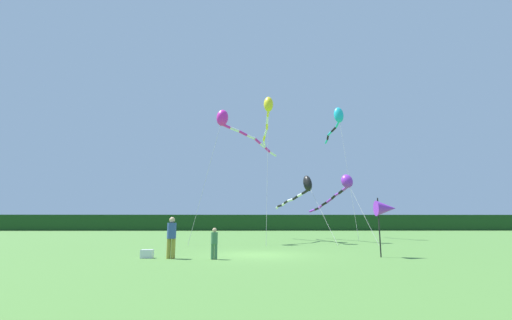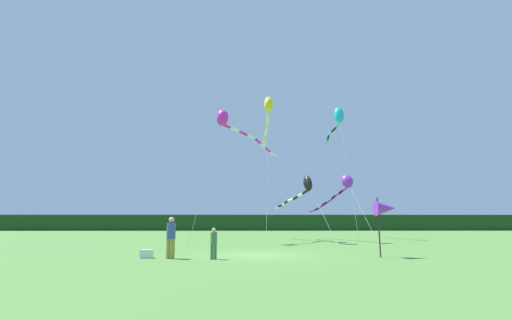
% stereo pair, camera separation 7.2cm
% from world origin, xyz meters
% --- Properties ---
extents(ground_plane, '(120.00, 120.00, 0.00)m').
position_xyz_m(ground_plane, '(0.00, 0.00, 0.00)').
color(ground_plane, '#477533').
extents(distant_treeline, '(108.00, 2.01, 2.72)m').
position_xyz_m(distant_treeline, '(0.00, 45.00, 1.36)').
color(distant_treeline, '#193D19').
rests_on(distant_treeline, ground).
extents(person_adult, '(0.38, 0.38, 1.75)m').
position_xyz_m(person_adult, '(-3.79, -1.70, 0.98)').
color(person_adult, olive).
rests_on(person_adult, ground).
extents(person_child, '(0.28, 0.28, 1.29)m').
position_xyz_m(person_child, '(-1.92, -2.01, 0.72)').
color(person_child, '#3F724C').
rests_on(person_child, ground).
extents(cooler_box, '(0.51, 0.32, 0.36)m').
position_xyz_m(cooler_box, '(-4.87, -1.44, 0.18)').
color(cooler_box, silver).
rests_on(cooler_box, ground).
extents(banner_flag_pole, '(0.90, 0.70, 2.62)m').
position_xyz_m(banner_flag_pole, '(5.73, -1.27, 2.13)').
color(banner_flag_pole, black).
rests_on(banner_flag_pole, ground).
extents(kite_purple, '(2.84, 10.11, 5.30)m').
position_xyz_m(kite_purple, '(6.92, 10.44, 4.29)').
color(kite_purple, '#B2B2B2').
rests_on(kite_purple, ground).
extents(kite_black, '(3.43, 9.41, 5.38)m').
position_xyz_m(kite_black, '(3.94, 11.26, 4.26)').
color(kite_black, '#B2B2B2').
rests_on(kite_black, ground).
extents(kite_magenta, '(6.54, 6.64, 10.12)m').
position_xyz_m(kite_magenta, '(-2.04, 9.18, 9.13)').
color(kite_magenta, '#B2B2B2').
rests_on(kite_magenta, ground).
extents(kite_cyan, '(1.00, 8.40, 12.57)m').
position_xyz_m(kite_cyan, '(8.15, 15.54, 11.49)').
color(kite_cyan, '#B2B2B2').
rests_on(kite_cyan, ground).
extents(kite_yellow, '(0.88, 10.30, 11.56)m').
position_xyz_m(kite_yellow, '(1.07, 10.50, 10.52)').
color(kite_yellow, '#B2B2B2').
rests_on(kite_yellow, ground).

